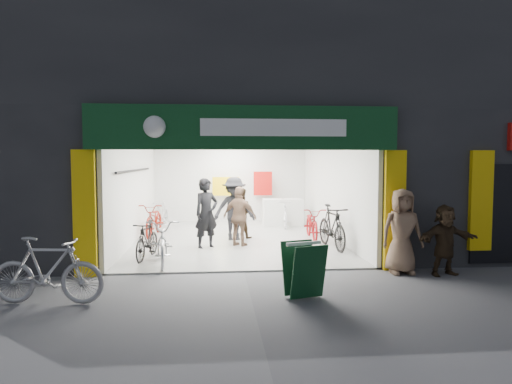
{
  "coord_description": "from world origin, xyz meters",
  "views": [
    {
      "loc": [
        -0.61,
        -9.53,
        2.39
      ],
      "look_at": [
        0.39,
        1.5,
        1.61
      ],
      "focal_mm": 32.0,
      "sensor_mm": 36.0,
      "label": 1
    }
  ],
  "objects": [
    {
      "name": "bike_left_midfront",
      "position": [
        -2.24,
        1.46,
        0.47
      ],
      "size": [
        0.71,
        1.62,
        0.94
      ],
      "primitive_type": "imported",
      "rotation": [
        0.0,
        0.0,
        -0.18
      ],
      "color": "black",
      "rests_on": "ground"
    },
    {
      "name": "sandwich_board",
      "position": [
        0.91,
        -1.88,
        0.52
      ],
      "size": [
        0.76,
        0.77,
        0.95
      ],
      "rotation": [
        0.0,
        0.0,
        0.27
      ],
      "color": "#0E391B",
      "rests_on": "ground"
    },
    {
      "name": "building",
      "position": [
        0.91,
        4.99,
        4.31
      ],
      "size": [
        17.0,
        10.27,
        8.0
      ],
      "color": "#232326",
      "rests_on": "ground"
    },
    {
      "name": "bike_right_mid",
      "position": [
        2.28,
        3.79,
        0.49
      ],
      "size": [
        0.74,
        1.88,
        0.97
      ],
      "primitive_type": "imported",
      "rotation": [
        0.0,
        0.0,
        -0.05
      ],
      "color": "maroon",
      "rests_on": "ground"
    },
    {
      "name": "ground",
      "position": [
        0.0,
        0.0,
        0.0
      ],
      "size": [
        60.0,
        60.0,
        0.0
      ],
      "primitive_type": "plane",
      "color": "#56565B",
      "rests_on": "ground"
    },
    {
      "name": "bike_left_midback",
      "position": [
        -2.5,
        4.83,
        0.52
      ],
      "size": [
        0.87,
        2.04,
        1.04
      ],
      "primitive_type": "imported",
      "rotation": [
        0.0,
        0.0,
        -0.09
      ],
      "color": "maroon",
      "rests_on": "ground"
    },
    {
      "name": "customer_a",
      "position": [
        -0.84,
        2.67,
        0.95
      ],
      "size": [
        0.83,
        0.75,
        1.9
      ],
      "primitive_type": "imported",
      "rotation": [
        0.0,
        0.0,
        0.55
      ],
      "color": "black",
      "rests_on": "ground"
    },
    {
      "name": "bike_right_back",
      "position": [
        1.8,
        6.19,
        0.51
      ],
      "size": [
        0.58,
        1.73,
        1.02
      ],
      "primitive_type": "imported",
      "rotation": [
        0.0,
        0.0,
        -0.06
      ],
      "color": "silver",
      "rests_on": "ground"
    },
    {
      "name": "parked_bike",
      "position": [
        -3.38,
        -1.83,
        0.56
      ],
      "size": [
        1.93,
        0.76,
        1.13
      ],
      "primitive_type": "imported",
      "rotation": [
        0.0,
        0.0,
        1.45
      ],
      "color": "#A3A3A7",
      "rests_on": "ground"
    },
    {
      "name": "bike_left_front",
      "position": [
        -1.8,
        0.93,
        0.54
      ],
      "size": [
        0.94,
        2.11,
        1.07
      ],
      "primitive_type": "imported",
      "rotation": [
        0.0,
        0.0,
        0.11
      ],
      "color": "silver",
      "rests_on": "ground"
    },
    {
      "name": "bike_left_back",
      "position": [
        -2.5,
        6.8,
        0.47
      ],
      "size": [
        0.72,
        1.62,
        0.94
      ],
      "primitive_type": "imported",
      "rotation": [
        0.0,
        0.0,
        -0.18
      ],
      "color": "#B4B4B9",
      "rests_on": "ground"
    },
    {
      "name": "pedestrian_far",
      "position": [
        4.13,
        -0.59,
        0.74
      ],
      "size": [
        1.42,
        0.68,
        1.48
      ],
      "primitive_type": "imported",
      "rotation": [
        0.0,
        0.0,
        0.18
      ],
      "color": "#382919",
      "rests_on": "ground"
    },
    {
      "name": "customer_d",
      "position": [
        0.06,
        2.82,
        0.83
      ],
      "size": [
        1.05,
        0.82,
        1.67
      ],
      "primitive_type": "imported",
      "rotation": [
        0.0,
        0.0,
        2.65
      ],
      "color": "#86644E",
      "rests_on": "ground"
    },
    {
      "name": "customer_c",
      "position": [
        -0.05,
        3.8,
        0.95
      ],
      "size": [
        1.31,
        0.88,
        1.89
      ],
      "primitive_type": "imported",
      "rotation": [
        0.0,
        0.0,
        0.15
      ],
      "color": "black",
      "rests_on": "ground"
    },
    {
      "name": "customer_b",
      "position": [
        0.13,
        4.14,
        0.78
      ],
      "size": [
        0.87,
        0.74,
        1.55
      ],
      "primitive_type": "imported",
      "rotation": [
        0.0,
        0.0,
        2.92
      ],
      "color": "#322416",
      "rests_on": "ground"
    },
    {
      "name": "bike_right_front",
      "position": [
        2.5,
        2.32,
        0.59
      ],
      "size": [
        0.74,
        2.02,
        1.19
      ],
      "primitive_type": "imported",
      "rotation": [
        0.0,
        0.0,
        0.09
      ],
      "color": "black",
      "rests_on": "ground"
    },
    {
      "name": "pedestrian_near",
      "position": [
        3.3,
        -0.36,
        0.9
      ],
      "size": [
        0.88,
        0.57,
        1.79
      ],
      "primitive_type": "imported",
      "rotation": [
        0.0,
        0.0,
        -0.0
      ],
      "color": "#81624B",
      "rests_on": "ground"
    }
  ]
}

